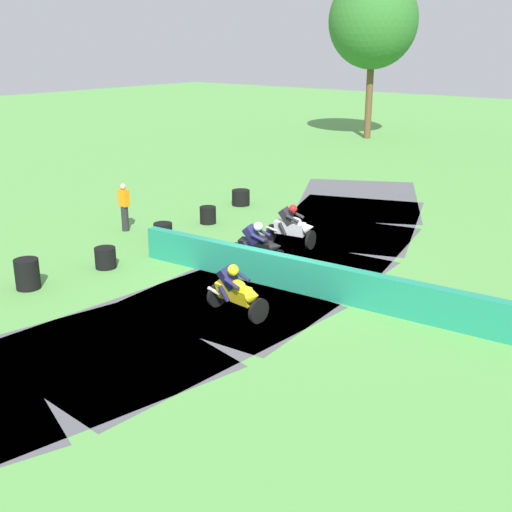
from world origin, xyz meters
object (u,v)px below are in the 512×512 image
Objects in this scene: motorcycle_chase_black at (258,245)px; tire_stack_mid_a at (27,274)px; tire_stack_extra_b at (241,198)px; track_marshal at (124,207)px; tire_stack_far at (163,232)px; motorcycle_trailing_white at (292,226)px; motorcycle_lead_yellow at (236,291)px; tire_stack_extra_a at (208,215)px; tire_stack_mid_b at (105,258)px.

motorcycle_chase_black reaches higher than tire_stack_mid_a.
motorcycle_chase_black is 2.43× the size of tire_stack_extra_b.
motorcycle_chase_black is 1.04× the size of track_marshal.
track_marshal is at bearing 178.87° from tire_stack_far.
motorcycle_trailing_white reaches higher than tire_stack_extra_b.
motorcycle_lead_yellow reaches higher than tire_stack_extra_a.
tire_stack_mid_a is at bearing -86.69° from tire_stack_far.
tire_stack_mid_a is at bearing -97.45° from tire_stack_mid_b.
motorcycle_chase_black is at bearing 39.27° from tire_stack_mid_b.
tire_stack_mid_b and tire_stack_far have the same top height.
tire_stack_extra_a is at bearing 57.35° from track_marshal.
tire_stack_extra_a is 2.94m from track_marshal.
motorcycle_lead_yellow is 5.65m from motorcycle_trailing_white.
motorcycle_trailing_white is 2.80× the size of tire_stack_far.
tire_stack_mid_b is at bearing -78.03° from tire_stack_far.
motorcycle_trailing_white is at bearing 30.59° from tire_stack_far.
tire_stack_mid_a is (-5.43, -2.02, -0.24)m from motorcycle_lead_yellow.
motorcycle_chase_black reaches higher than tire_stack_far.
tire_stack_mid_a is 1.33× the size of tire_stack_far.
tire_stack_extra_b is at bearing 101.96° from tire_stack_mid_b.
motorcycle_trailing_white is 1.03× the size of track_marshal.
motorcycle_chase_black is (-1.77, 3.04, 0.01)m from motorcycle_lead_yellow.
motorcycle_trailing_white reaches higher than motorcycle_lead_yellow.
motorcycle_chase_black is at bearing -1.07° from tire_stack_far.
motorcycle_trailing_white is at bearing 99.78° from motorcycle_chase_black.
motorcycle_chase_black reaches higher than tire_stack_extra_b.
tire_stack_mid_a is 1.15× the size of tire_stack_extra_b.
motorcycle_lead_yellow reaches higher than tire_stack_far.
tire_stack_extra_a and tire_stack_extra_b have the same top height.
tire_stack_extra_a is at bearing 97.34° from tire_stack_far.
tire_stack_far is at bearing 93.31° from tire_stack_mid_a.
motorcycle_lead_yellow is at bearing -22.48° from track_marshal.
tire_stack_extra_b is (-5.07, 5.31, -0.35)m from motorcycle_chase_black.
tire_stack_mid_b is (-3.36, -2.75, -0.35)m from motorcycle_chase_black.
tire_stack_extra_b is 0.43× the size of track_marshal.
motorcycle_trailing_white reaches higher than tire_stack_extra_a.
tire_stack_extra_b is at bearing 97.72° from tire_stack_mid_a.
tire_stack_mid_a reaches higher than tire_stack_mid_b.
tire_stack_mid_b is 0.86× the size of tire_stack_extra_b.
tire_stack_extra_b is at bearing 146.40° from motorcycle_trailing_white.
motorcycle_trailing_white is 2.80× the size of tire_stack_extra_a.
tire_stack_mid_b is 1.00× the size of tire_stack_far.
tire_stack_far is (-0.60, 2.82, 0.00)m from tire_stack_mid_b.
motorcycle_lead_yellow reaches higher than tire_stack_mid_b.
tire_stack_mid_a is 7.63m from tire_stack_extra_a.
tire_stack_mid_a is 10.46m from tire_stack_extra_b.
tire_stack_extra_b is at bearing 129.32° from motorcycle_lead_yellow.
motorcycle_chase_black is 1.01× the size of motorcycle_trailing_white.
motorcycle_trailing_white is at bearing -5.25° from tire_stack_extra_a.
motorcycle_chase_black reaches higher than motorcycle_lead_yellow.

